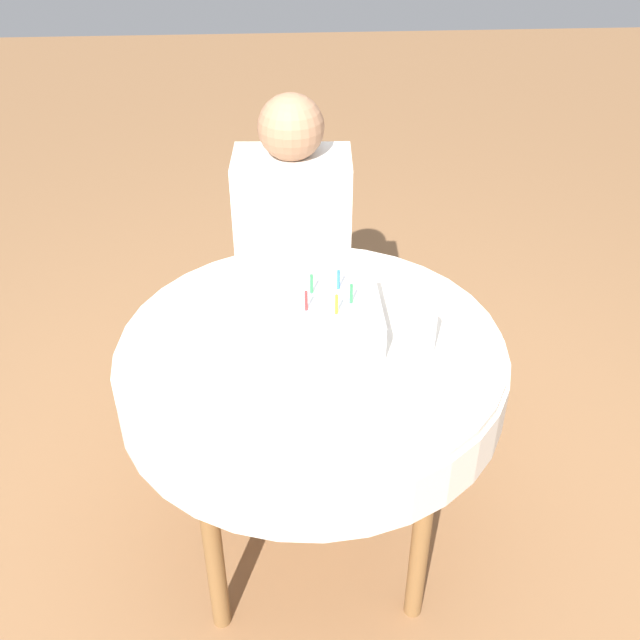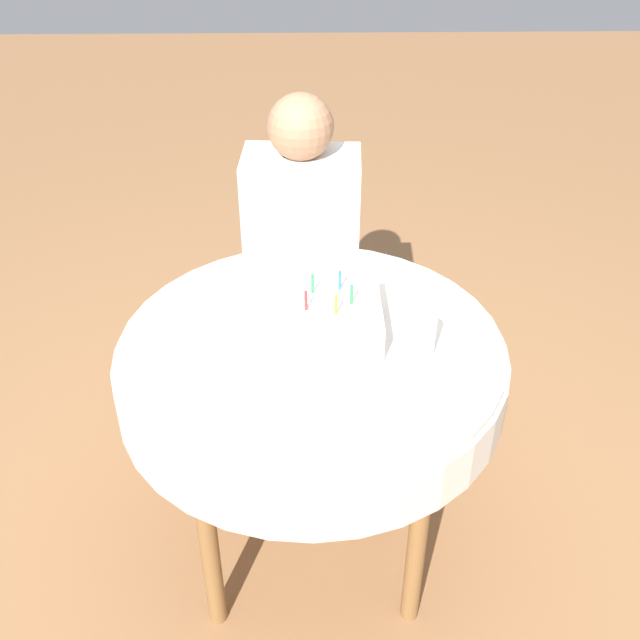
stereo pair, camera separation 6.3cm
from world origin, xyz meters
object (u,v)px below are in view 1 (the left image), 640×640
Objects in this scene: birthday_cake at (328,317)px; chair at (295,277)px; drinking_glass at (423,331)px; person at (293,231)px.

chair is at bearing 94.86° from birthday_cake.
drinking_glass is (0.29, -0.87, 0.38)m from chair.
person is at bearing 95.78° from birthday_cake.
person reaches higher than chair.
person reaches higher than birthday_cake.
chair is 3.26× the size of birthday_cake.
chair is 0.74× the size of person.
birthday_cake is (0.07, -0.78, 0.36)m from chair.
person is at bearing -90.00° from chair.
birthday_cake is (0.07, -0.70, 0.13)m from person.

